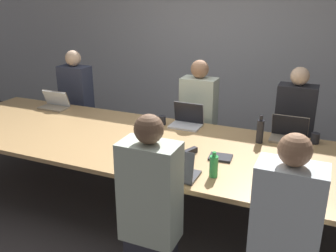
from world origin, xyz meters
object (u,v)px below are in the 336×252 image
(laptop_near_midright, at_px, (173,169))
(laptop_near_right, at_px, (299,188))
(bottle_far_right, at_px, (260,131))
(laptop_far_left, at_px, (55,103))
(person_far_center, at_px, (198,121))
(person_near_right, at_px, (283,241))
(laptop_far_right, at_px, (289,133))
(bottle_near_midright, at_px, (214,166))
(stapler, at_px, (190,151))
(person_far_left, at_px, (77,103))
(person_near_midright, at_px, (150,211))
(laptop_far_center, at_px, (187,119))
(cup_far_center, at_px, (162,120))
(person_far_right, at_px, (293,132))
(cup_far_right, at_px, (315,138))

(laptop_near_midright, relative_size, laptop_near_right, 1.18)
(bottle_far_right, bearing_deg, laptop_far_left, 177.20)
(person_far_center, height_order, person_near_right, person_far_center)
(laptop_near_midright, xyz_separation_m, laptop_far_right, (0.73, 1.18, -0.00))
(bottle_near_midright, relative_size, bottle_far_right, 0.76)
(laptop_near_right, relative_size, stapler, 2.00)
(stapler, bearing_deg, laptop_far_right, 64.83)
(laptop_far_left, relative_size, person_far_left, 0.26)
(person_far_center, bearing_deg, person_near_midright, -80.66)
(person_far_left, xyz_separation_m, laptop_far_center, (1.72, -0.37, 0.13))
(person_near_midright, relative_size, bottle_near_midright, 6.52)
(person_near_midright, xyz_separation_m, bottle_near_midright, (0.28, 0.56, 0.15))
(laptop_near_midright, bearing_deg, cup_far_center, -61.67)
(laptop_far_center, relative_size, laptop_near_right, 1.07)
(laptop_far_center, relative_size, person_far_center, 0.24)
(laptop_near_midright, xyz_separation_m, stapler, (-0.03, 0.47, -0.05))
(person_far_left, xyz_separation_m, stapler, (2.01, -1.06, 0.08))
(stapler, bearing_deg, person_near_midright, -65.87)
(person_far_left, relative_size, laptop_far_right, 3.97)
(person_near_midright, height_order, cup_far_center, person_near_midright)
(person_far_center, distance_m, bottle_far_right, 0.98)
(person_far_left, distance_m, laptop_far_center, 1.77)
(laptop_far_right, bearing_deg, laptop_near_midright, -121.68)
(bottle_near_midright, height_order, stapler, bottle_near_midright)
(person_far_center, bearing_deg, laptop_far_center, -91.11)
(person_near_right, distance_m, person_far_right, 1.99)
(laptop_far_left, distance_m, person_far_right, 2.84)
(laptop_near_midright, distance_m, cup_far_center, 1.23)
(laptop_near_midright, height_order, laptop_far_center, laptop_near_midright)
(person_near_midright, bearing_deg, cup_far_right, -121.32)
(laptop_far_left, xyz_separation_m, laptop_near_right, (2.98, -1.02, 0.00))
(laptop_far_right, bearing_deg, person_near_right, -84.13)
(bottle_near_midright, relative_size, stapler, 1.35)
(laptop_far_left, xyz_separation_m, laptop_near_midright, (2.06, -1.11, 0.01))
(laptop_near_midright, height_order, person_far_right, person_far_right)
(person_near_midright, xyz_separation_m, cup_far_right, (0.97, 1.60, 0.11))
(bottle_near_midright, xyz_separation_m, laptop_near_right, (0.64, -0.05, -0.02))
(person_near_midright, height_order, cup_far_right, person_near_midright)
(stapler, bearing_deg, laptop_near_right, 0.38)
(laptop_near_midright, distance_m, cup_far_right, 1.53)
(laptop_near_midright, xyz_separation_m, cup_far_right, (0.97, 1.18, -0.02))
(person_far_left, height_order, laptop_far_center, person_far_left)
(laptop_near_midright, xyz_separation_m, person_far_center, (-0.32, 1.52, -0.13))
(person_far_left, height_order, cup_far_center, person_far_left)
(person_far_center, height_order, laptop_far_right, person_far_center)
(person_far_center, bearing_deg, bottle_far_right, -33.60)
(laptop_far_left, height_order, person_near_midright, person_near_midright)
(laptop_near_midright, relative_size, bottle_far_right, 1.33)
(laptop_far_left, distance_m, laptop_far_center, 1.73)
(laptop_far_left, height_order, laptop_near_midright, laptop_near_midright)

